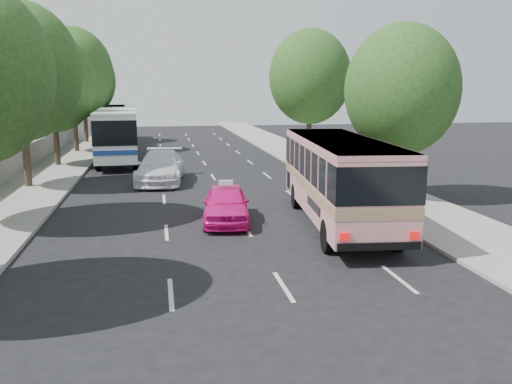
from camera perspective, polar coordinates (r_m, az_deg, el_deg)
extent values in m
plane|color=black|center=(15.98, -2.26, -7.65)|extent=(120.00, 120.00, 0.00)
cube|color=#9E998E|center=(35.94, -20.47, 2.18)|extent=(4.00, 90.00, 0.15)
cube|color=#9E998E|center=(36.91, 6.50, 2.99)|extent=(4.00, 90.00, 0.12)
cube|color=#9E998E|center=(36.20, -23.36, 3.35)|extent=(0.30, 90.00, 1.50)
cylinder|color=#38281E|center=(29.92, -23.04, 3.91)|extent=(0.36, 0.36, 3.80)
ellipsoid|color=#1B4C1B|center=(29.76, -23.62, 11.57)|extent=(6.00, 6.00, 6.90)
sphere|color=#1B4C1B|center=(29.44, -23.16, 13.97)|extent=(3.90, 3.90, 3.90)
cylinder|color=#38281E|center=(37.72, -20.26, 5.14)|extent=(0.36, 0.36, 3.50)
ellipsoid|color=#1B4C1B|center=(37.58, -20.64, 10.72)|extent=(5.52, 5.52, 6.35)
sphere|color=#1B4C1B|center=(37.24, -20.21, 12.46)|extent=(3.59, 3.59, 3.59)
cylinder|color=#38281E|center=(45.57, -18.47, 6.43)|extent=(0.36, 0.36, 3.99)
ellipsoid|color=#1B4C1B|center=(45.48, -18.79, 11.71)|extent=(6.30, 6.30, 7.24)
sphere|color=#1B4C1B|center=(45.17, -18.43, 13.34)|extent=(4.09, 4.09, 4.09)
cylinder|color=#38281E|center=(53.51, -17.49, 6.92)|extent=(0.36, 0.36, 3.72)
ellipsoid|color=#1B4C1B|center=(53.42, -17.73, 11.12)|extent=(5.88, 5.88, 6.76)
sphere|color=#1B4C1B|center=(53.11, -17.41, 12.41)|extent=(3.82, 3.82, 3.82)
cylinder|color=#38281E|center=(25.64, 14.72, 2.76)|extent=(0.36, 0.36, 3.23)
ellipsoid|color=#1B4C1B|center=(25.41, 15.09, 10.37)|extent=(5.10, 5.10, 5.87)
sphere|color=#1B4C1B|center=(25.33, 16.34, 12.62)|extent=(3.32, 3.31, 3.31)
cylinder|color=#38281E|center=(40.68, 5.60, 6.34)|extent=(0.36, 0.36, 3.80)
ellipsoid|color=#1B4C1B|center=(40.56, 5.71, 11.98)|extent=(6.00, 6.00, 6.90)
sphere|color=#1B4C1B|center=(40.43, 6.42, 13.67)|extent=(3.90, 3.90, 3.90)
cube|color=pink|center=(20.37, 8.73, 1.74)|extent=(3.52, 10.34, 2.72)
cube|color=#9E7A59|center=(20.42, 8.70, 0.87)|extent=(3.56, 10.36, 0.35)
cube|color=black|center=(20.29, 8.77, 3.12)|extent=(3.58, 10.37, 1.12)
cube|color=pink|center=(20.21, 8.83, 5.32)|extent=(3.54, 10.36, 0.16)
cylinder|color=black|center=(23.33, 4.25, -0.40)|extent=(0.41, 1.08, 1.05)
cylinder|color=black|center=(23.78, 9.58, -0.31)|extent=(0.41, 1.08, 1.05)
cylinder|color=black|center=(17.12, 7.59, -4.63)|extent=(0.41, 1.08, 1.05)
cylinder|color=black|center=(17.72, 14.69, -4.36)|extent=(0.41, 1.08, 1.05)
imported|color=#F2158F|center=(20.75, -3.18, -1.24)|extent=(2.22, 4.44, 1.45)
imported|color=white|center=(30.00, -10.02, 2.60)|extent=(2.95, 6.06, 1.70)
cube|color=white|center=(39.16, -14.41, 6.15)|extent=(3.10, 12.17, 3.07)
cube|color=black|center=(39.13, -14.43, 6.70)|extent=(3.15, 12.20, 1.51)
cube|color=navy|center=(39.22, -14.35, 5.02)|extent=(3.14, 12.19, 0.30)
cube|color=white|center=(39.07, -14.51, 8.29)|extent=(3.12, 12.19, 0.14)
cylinder|color=black|center=(43.14, -15.70, 4.44)|extent=(0.37, 1.12, 1.11)
cylinder|color=black|center=(43.09, -12.68, 4.58)|extent=(0.37, 1.12, 1.11)
cylinder|color=black|center=(35.17, -16.29, 3.04)|extent=(0.37, 1.12, 1.11)
cylinder|color=black|center=(35.10, -12.60, 3.20)|extent=(0.37, 1.12, 1.11)
cube|color=white|center=(53.44, -14.90, 7.16)|extent=(2.95, 11.46, 2.89)
cube|color=black|center=(53.42, -14.92, 7.54)|extent=(3.00, 11.49, 1.42)
cube|color=navy|center=(53.48, -14.86, 6.38)|extent=(2.99, 11.48, 0.28)
cube|color=white|center=(53.37, -14.98, 8.64)|extent=(2.97, 11.48, 0.13)
cylinder|color=black|center=(57.16, -15.79, 5.89)|extent=(0.35, 1.05, 1.04)
cylinder|color=black|center=(57.10, -13.66, 5.98)|extent=(0.35, 1.05, 1.04)
cylinder|color=black|center=(49.63, -16.18, 5.17)|extent=(0.35, 1.05, 1.04)
cylinder|color=black|center=(49.56, -13.73, 5.28)|extent=(0.35, 1.05, 1.04)
cube|color=silver|center=(20.60, -3.20, 0.98)|extent=(0.57, 0.24, 0.18)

